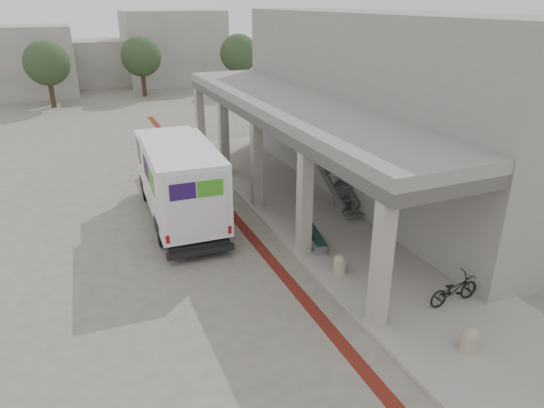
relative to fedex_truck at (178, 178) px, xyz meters
name	(u,v)px	position (x,y,z in m)	size (l,w,h in m)	color
ground	(246,275)	(0.84, -4.62, -1.57)	(120.00, 120.00, 0.00)	#646055
bike_lane_stripe	(254,240)	(1.84, -2.62, -1.57)	(0.35, 40.00, 0.01)	#5E1A12
sidewalk	(363,248)	(4.84, -4.62, -1.51)	(4.40, 28.00, 0.12)	gray
transit_building	(368,110)	(7.67, -0.12, 1.83)	(7.60, 17.00, 7.00)	gray
distant_backdrop	(75,58)	(-2.01, 31.27, 1.13)	(28.00, 10.00, 6.50)	gray
tree_left	(47,63)	(-4.16, 23.38, 1.61)	(3.20, 3.20, 4.80)	#38281C
tree_mid	(141,56)	(2.84, 25.38, 1.61)	(3.20, 3.20, 4.80)	#38281C
tree_right	(239,54)	(10.84, 24.38, 1.61)	(3.20, 3.20, 4.80)	#38281C
fedex_truck	(178,178)	(0.00, 0.00, 0.00)	(2.45, 7.00, 2.95)	black
bench	(315,237)	(3.44, -3.92, -1.18)	(0.68, 1.68, 0.38)	slate
bollard_near	(470,338)	(4.29, -9.77, -1.15)	(0.40, 0.40, 0.60)	gray
bollard_far	(340,263)	(3.33, -5.69, -1.17)	(0.37, 0.37, 0.55)	gray
utility_cabinet	(343,195)	(5.84, -1.63, -0.96)	(0.45, 0.59, 0.99)	slate
bicycle_black	(454,289)	(5.25, -8.19, -1.05)	(0.53, 1.53, 0.80)	black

